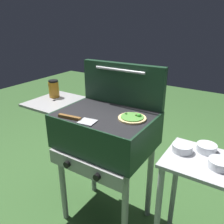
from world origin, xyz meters
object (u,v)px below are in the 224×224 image
at_px(grill, 104,132).
at_px(spatula, 77,119).
at_px(sauce_jar, 54,89).
at_px(topping_bowl_middle, 182,148).
at_px(topping_bowl_far, 219,164).
at_px(topping_bowl_near, 206,148).
at_px(pizza_veggie, 132,118).
at_px(prep_table, 200,193).

xyz_separation_m(grill, spatula, (-0.07, -0.19, 0.15)).
xyz_separation_m(grill, sauce_jar, (-0.52, 0.06, 0.21)).
bearing_deg(spatula, topping_bowl_middle, 19.64).
height_order(sauce_jar, topping_bowl_far, sauce_jar).
bearing_deg(spatula, sauce_jar, 150.86).
distance_m(spatula, topping_bowl_far, 0.84).
xyz_separation_m(spatula, topping_bowl_near, (0.73, 0.29, -0.12)).
bearing_deg(pizza_veggie, grill, -175.55).
height_order(spatula, topping_bowl_near, spatula).
relative_size(grill, topping_bowl_middle, 8.27).
height_order(sauce_jar, topping_bowl_middle, sauce_jar).
xyz_separation_m(grill, prep_table, (0.67, 0.00, -0.21)).
bearing_deg(grill, topping_bowl_middle, 3.31).
xyz_separation_m(grill, topping_bowl_far, (0.74, -0.02, 0.03)).
relative_size(topping_bowl_near, topping_bowl_far, 0.98).
relative_size(pizza_veggie, topping_bowl_far, 1.53).
bearing_deg(sauce_jar, topping_bowl_middle, -1.85).
distance_m(sauce_jar, spatula, 0.52).
bearing_deg(sauce_jar, spatula, -29.14).
height_order(prep_table, topping_bowl_near, topping_bowl_near).
xyz_separation_m(topping_bowl_near, topping_bowl_middle, (-0.12, -0.08, 0.00)).
relative_size(pizza_veggie, sauce_jar, 1.29).
distance_m(spatula, prep_table, 0.85).
distance_m(sauce_jar, topping_bowl_middle, 1.07).
xyz_separation_m(pizza_veggie, spatula, (-0.28, -0.20, -0.00)).
bearing_deg(sauce_jar, grill, -7.07).
bearing_deg(prep_table, topping_bowl_far, -19.81).
relative_size(spatula, topping_bowl_near, 2.33).
bearing_deg(prep_table, pizza_veggie, 178.54).
distance_m(spatula, topping_bowl_near, 0.79).
height_order(grill, topping_bowl_middle, grill).
bearing_deg(topping_bowl_near, sauce_jar, -177.88).
height_order(pizza_veggie, topping_bowl_far, pizza_veggie).
relative_size(grill, topping_bowl_far, 8.28).
height_order(sauce_jar, spatula, sauce_jar).
relative_size(grill, spatula, 3.62).
bearing_deg(topping_bowl_far, pizza_veggie, 176.07).
bearing_deg(pizza_veggie, spatula, -144.47).
relative_size(prep_table, topping_bowl_middle, 6.60).
height_order(pizza_veggie, prep_table, pizza_veggie).
bearing_deg(topping_bowl_near, topping_bowl_far, -54.57).
height_order(pizza_veggie, spatula, pizza_veggie).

